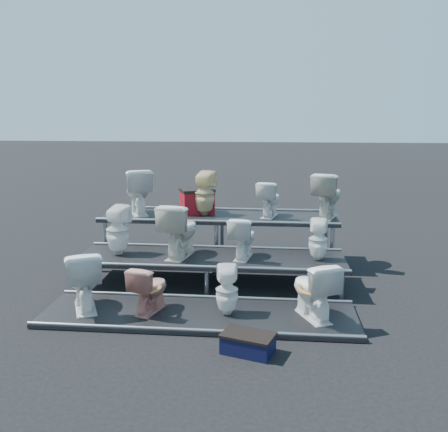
# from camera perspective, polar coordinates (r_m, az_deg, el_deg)

# --- Properties ---
(ground) EXTENTS (80.00, 80.00, 0.00)m
(ground) POSITION_cam_1_polar(r_m,az_deg,el_deg) (8.02, -1.53, -7.83)
(ground) COLOR black
(ground) RESTS_ON ground
(tier_front) EXTENTS (4.20, 1.20, 0.06)m
(tier_front) POSITION_cam_1_polar(r_m,az_deg,el_deg) (6.81, -2.92, -11.22)
(tier_front) COLOR black
(tier_front) RESTS_ON ground
(tier_mid) EXTENTS (4.20, 1.20, 0.46)m
(tier_mid) POSITION_cam_1_polar(r_m,az_deg,el_deg) (7.95, -1.54, -6.27)
(tier_mid) COLOR black
(tier_mid) RESTS_ON ground
(tier_back) EXTENTS (4.20, 1.20, 0.86)m
(tier_back) POSITION_cam_1_polar(r_m,az_deg,el_deg) (9.14, -0.54, -2.57)
(tier_back) COLOR black
(tier_back) RESTS_ON ground
(toilet_0) EXTENTS (0.76, 0.94, 0.83)m
(toilet_0) POSITION_cam_1_polar(r_m,az_deg,el_deg) (7.05, -15.79, -6.98)
(toilet_0) COLOR white
(toilet_0) RESTS_ON tier_front
(toilet_1) EXTENTS (0.53, 0.71, 0.65)m
(toilet_1) POSITION_cam_1_polar(r_m,az_deg,el_deg) (6.81, -8.52, -8.17)
(toilet_1) COLOR tan
(toilet_1) RESTS_ON tier_front
(toilet_2) EXTENTS (0.32, 0.33, 0.66)m
(toilet_2) POSITION_cam_1_polar(r_m,az_deg,el_deg) (6.64, 0.35, -8.49)
(toilet_2) COLOR white
(toilet_2) RESTS_ON tier_front
(toilet_3) EXTENTS (0.71, 0.87, 0.77)m
(toilet_3) POSITION_cam_1_polar(r_m,az_deg,el_deg) (6.62, 10.16, -8.24)
(toilet_3) COLOR white
(toilet_3) RESTS_ON tier_front
(toilet_4) EXTENTS (0.44, 0.45, 0.79)m
(toilet_4) POSITION_cam_1_polar(r_m,az_deg,el_deg) (8.10, -12.08, -1.60)
(toilet_4) COLOR white
(toilet_4) RESTS_ON tier_mid
(toilet_5) EXTENTS (0.63, 0.91, 0.85)m
(toilet_5) POSITION_cam_1_polar(r_m,az_deg,el_deg) (7.85, -5.09, -1.57)
(toilet_5) COLOR beige
(toilet_5) RESTS_ON tier_mid
(toilet_6) EXTENTS (0.47, 0.69, 0.66)m
(toilet_6) POSITION_cam_1_polar(r_m,az_deg,el_deg) (7.75, 2.18, -2.45)
(toilet_6) COLOR white
(toilet_6) RESTS_ON tier_mid
(toilet_7) EXTENTS (0.31, 0.32, 0.64)m
(toilet_7) POSITION_cam_1_polar(r_m,az_deg,el_deg) (7.77, 10.72, -2.67)
(toilet_7) COLOR white
(toilet_7) RESTS_ON tier_mid
(toilet_8) EXTENTS (0.74, 0.93, 0.83)m
(toilet_8) POSITION_cam_1_polar(r_m,az_deg,el_deg) (9.25, -9.82, 2.79)
(toilet_8) COLOR white
(toilet_8) RESTS_ON tier_back
(toilet_9) EXTENTS (0.44, 0.45, 0.80)m
(toilet_9) POSITION_cam_1_polar(r_m,az_deg,el_deg) (9.00, -2.24, 2.60)
(toilet_9) COLOR beige
(toilet_9) RESTS_ON tier_back
(toilet_10) EXTENTS (0.49, 0.69, 0.64)m
(toilet_10) POSITION_cam_1_polar(r_m,az_deg,el_deg) (8.93, 5.19, 1.96)
(toilet_10) COLOR white
(toilet_10) RESTS_ON tier_back
(toilet_11) EXTENTS (0.68, 0.89, 0.80)m
(toilet_11) POSITION_cam_1_polar(r_m,az_deg,el_deg) (8.97, 11.75, 2.35)
(toilet_11) COLOR beige
(toilet_11) RESTS_ON tier_back
(red_crate) EXTENTS (0.69, 0.63, 0.41)m
(red_crate) POSITION_cam_1_polar(r_m,az_deg,el_deg) (9.22, -3.10, 1.57)
(red_crate) COLOR maroon
(red_crate) RESTS_ON tier_back
(step_stool) EXTENTS (0.64, 0.50, 0.20)m
(step_stool) POSITION_cam_1_polar(r_m,az_deg,el_deg) (5.86, 2.76, -14.45)
(step_stool) COLOR black
(step_stool) RESTS_ON ground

